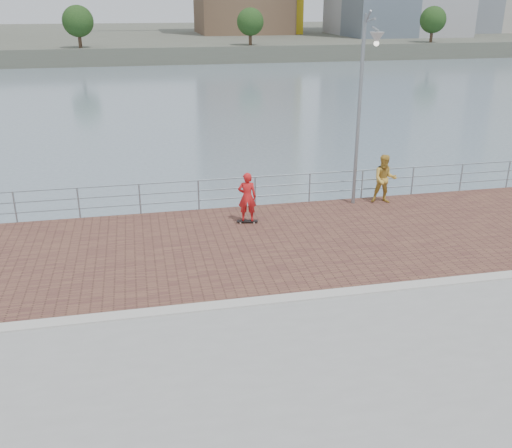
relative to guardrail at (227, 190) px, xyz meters
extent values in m
plane|color=slate|center=(0.00, -7.00, -2.69)|extent=(400.00, 400.00, 0.00)
cube|color=brown|center=(0.00, -3.40, -0.68)|extent=(40.00, 6.80, 0.02)
cube|color=#B7B5AD|center=(0.00, -7.00, -0.66)|extent=(40.00, 0.40, 0.06)
cube|color=#4C5142|center=(0.00, 115.50, -1.44)|extent=(320.00, 95.00, 2.50)
cylinder|color=#8C9EA8|center=(-7.18, 0.00, -0.14)|extent=(0.06, 0.06, 1.10)
cylinder|color=#8C9EA8|center=(-5.13, 0.00, -0.14)|extent=(0.06, 0.06, 1.10)
cylinder|color=#8C9EA8|center=(-3.08, 0.00, -0.14)|extent=(0.06, 0.06, 1.10)
cylinder|color=#8C9EA8|center=(-1.03, 0.00, -0.14)|extent=(0.06, 0.06, 1.10)
cylinder|color=#8C9EA8|center=(1.03, 0.00, -0.14)|extent=(0.06, 0.06, 1.10)
cylinder|color=#8C9EA8|center=(3.08, 0.00, -0.14)|extent=(0.06, 0.06, 1.10)
cylinder|color=#8C9EA8|center=(5.13, 0.00, -0.14)|extent=(0.06, 0.06, 1.10)
cylinder|color=#8C9EA8|center=(7.18, 0.00, -0.14)|extent=(0.06, 0.06, 1.10)
cylinder|color=#8C9EA8|center=(9.24, 0.00, -0.14)|extent=(0.06, 0.06, 1.10)
cylinder|color=#8C9EA8|center=(11.29, 0.00, -0.14)|extent=(0.06, 0.06, 1.10)
cylinder|color=#8C9EA8|center=(0.00, 0.00, 0.41)|extent=(39.00, 0.05, 0.05)
cylinder|color=#8C9EA8|center=(0.00, 0.00, 0.03)|extent=(39.00, 0.05, 0.05)
cylinder|color=#8C9EA8|center=(0.00, 0.00, -0.33)|extent=(39.00, 0.05, 0.05)
cylinder|color=gray|center=(4.62, -0.50, 2.49)|extent=(0.13, 0.13, 6.37)
cylinder|color=gray|center=(4.62, -1.03, 5.68)|extent=(0.08, 1.06, 0.08)
cone|color=#B2B2AD|center=(4.62, -1.56, 5.46)|extent=(0.47, 0.47, 0.37)
cube|color=black|center=(0.41, -1.66, -0.60)|extent=(0.73, 0.32, 0.03)
cylinder|color=beige|center=(0.17, -1.67, -0.64)|extent=(0.06, 0.05, 0.05)
cylinder|color=beige|center=(0.62, -1.76, -0.64)|extent=(0.06, 0.05, 0.05)
cylinder|color=beige|center=(0.20, -1.55, -0.64)|extent=(0.06, 0.05, 0.05)
cylinder|color=beige|center=(0.64, -1.64, -0.64)|extent=(0.06, 0.05, 0.05)
imported|color=red|center=(0.41, -1.66, 0.25)|extent=(0.68, 0.51, 1.67)
imported|color=gold|center=(5.72, -0.66, 0.23)|extent=(1.02, 0.89, 1.80)
cylinder|color=#473323|center=(-10.00, 70.00, 1.51)|extent=(0.50, 0.50, 3.41)
sphere|color=#193814|center=(-10.00, 70.00, 3.46)|extent=(4.38, 4.38, 4.38)
cylinder|color=#473323|center=(15.00, 70.00, 1.39)|extent=(0.50, 0.50, 3.17)
sphere|color=#193814|center=(15.00, 70.00, 3.20)|extent=(4.07, 4.07, 4.07)
cylinder|color=#473323|center=(45.00, 70.00, 1.44)|extent=(0.50, 0.50, 3.26)
sphere|color=#193814|center=(45.00, 70.00, 3.30)|extent=(4.19, 4.19, 4.19)
camera|label=1|loc=(-3.01, -19.19, 6.34)|focal=40.00mm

